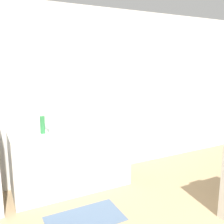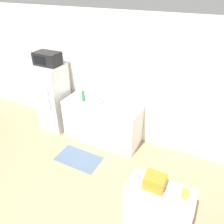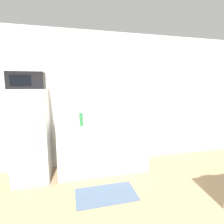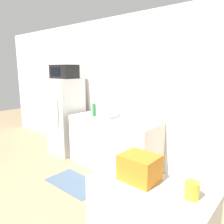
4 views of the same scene
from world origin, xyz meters
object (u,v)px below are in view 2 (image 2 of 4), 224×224
(microwave, at_px, (47,59))
(basket, at_px, (155,182))
(refrigerator, at_px, (53,97))
(bottle_short, at_px, (83,94))
(bottle_tall, at_px, (83,96))
(jar, at_px, (185,194))

(microwave, relative_size, basket, 2.26)
(refrigerator, distance_m, bottle_short, 0.77)
(bottle_tall, bearing_deg, basket, -38.30)
(jar, bearing_deg, bottle_tall, 146.21)
(bottle_short, distance_m, jar, 2.95)
(bottle_tall, bearing_deg, jar, -33.79)
(refrigerator, relative_size, jar, 15.43)
(refrigerator, bearing_deg, bottle_short, 7.94)
(bottle_tall, bearing_deg, refrigerator, 178.59)
(refrigerator, height_order, bottle_short, refrigerator)
(jar, bearing_deg, refrigerator, 153.44)
(basket, bearing_deg, bottle_tall, 141.70)
(bottle_short, distance_m, basket, 2.69)
(bottle_short, height_order, basket, basket)
(refrigerator, bearing_deg, bottle_tall, -1.41)
(refrigerator, bearing_deg, basket, -29.47)
(refrigerator, distance_m, basket, 3.25)
(bottle_tall, distance_m, jar, 2.80)
(jar, bearing_deg, bottle_short, 145.27)
(microwave, relative_size, bottle_tall, 2.29)
(basket, relative_size, jar, 2.36)
(microwave, distance_m, jar, 3.57)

